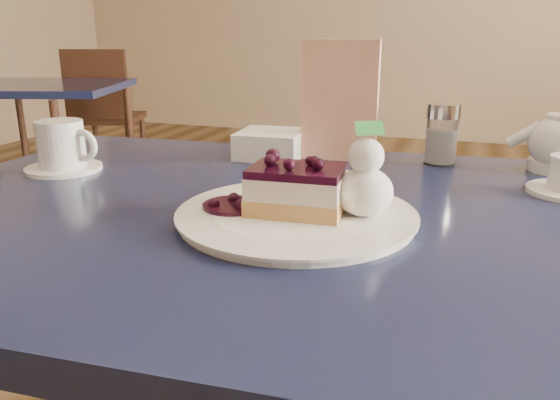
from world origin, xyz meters
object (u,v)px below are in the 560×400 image
(main_table, at_px, (304,261))
(coffee_set, at_px, (63,148))
(cheesecake_slice, at_px, (297,190))
(bg_table_far_left, at_px, (46,197))
(dessert_plate, at_px, (296,216))

(main_table, xyz_separation_m, coffee_set, (-0.49, 0.07, 0.13))
(cheesecake_slice, bearing_deg, bg_table_far_left, 135.64)
(cheesecake_slice, bearing_deg, main_table, 90.00)
(dessert_plate, bearing_deg, cheesecake_slice, 0.00)
(cheesecake_slice, distance_m, coffee_set, 0.51)
(bg_table_far_left, bearing_deg, dessert_plate, -57.98)
(dessert_plate, xyz_separation_m, cheesecake_slice, (0.00, 0.00, 0.04))
(main_table, bearing_deg, dessert_plate, -90.00)
(dessert_plate, distance_m, bg_table_far_left, 2.96)
(cheesecake_slice, height_order, bg_table_far_left, cheesecake_slice)
(main_table, distance_m, dessert_plate, 0.10)
(cheesecake_slice, relative_size, coffee_set, 0.90)
(dessert_plate, relative_size, coffee_set, 2.18)
(coffee_set, bearing_deg, bg_table_far_left, 133.80)
(dessert_plate, bearing_deg, bg_table_far_left, 139.11)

